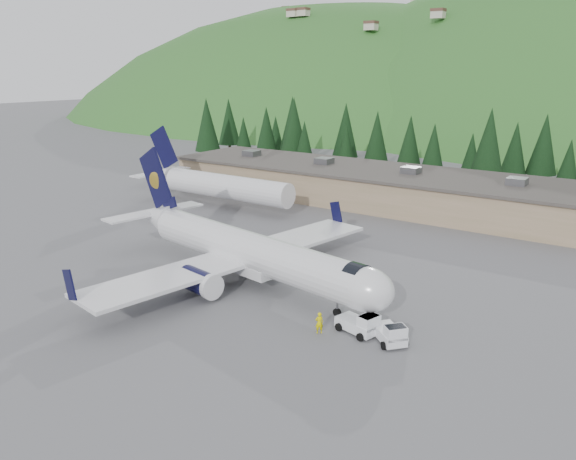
{
  "coord_description": "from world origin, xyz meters",
  "views": [
    {
      "loc": [
        31.75,
        -39.88,
        20.16
      ],
      "look_at": [
        0.0,
        6.0,
        4.0
      ],
      "focal_mm": 35.0,
      "sensor_mm": 36.0,
      "label": 1
    }
  ],
  "objects_px": {
    "airliner": "(245,251)",
    "ramp_worker": "(319,323)",
    "baggage_tug_a": "(361,324)",
    "terminal_building": "(379,186)",
    "second_airliner": "(213,184)",
    "baggage_tug_b": "(391,334)"
  },
  "relations": [
    {
      "from": "baggage_tug_a",
      "to": "airliner",
      "type": "bearing_deg",
      "value": -179.96
    },
    {
      "from": "airliner",
      "to": "baggage_tug_a",
      "type": "height_order",
      "value": "airliner"
    },
    {
      "from": "baggage_tug_a",
      "to": "second_airliner",
      "type": "bearing_deg",
      "value": 160.9
    },
    {
      "from": "baggage_tug_a",
      "to": "ramp_worker",
      "type": "height_order",
      "value": "baggage_tug_a"
    },
    {
      "from": "airliner",
      "to": "second_airliner",
      "type": "xyz_separation_m",
      "value": [
        -23.91,
        21.82,
        0.2
      ]
    },
    {
      "from": "airliner",
      "to": "baggage_tug_b",
      "type": "height_order",
      "value": "airliner"
    },
    {
      "from": "airliner",
      "to": "terminal_building",
      "type": "distance_m",
      "value": 38.03
    },
    {
      "from": "airliner",
      "to": "ramp_worker",
      "type": "bearing_deg",
      "value": -14.9
    },
    {
      "from": "baggage_tug_b",
      "to": "terminal_building",
      "type": "relative_size",
      "value": 0.05
    },
    {
      "from": "baggage_tug_a",
      "to": "baggage_tug_b",
      "type": "bearing_deg",
      "value": 11.75
    },
    {
      "from": "airliner",
      "to": "terminal_building",
      "type": "bearing_deg",
      "value": 106.11
    },
    {
      "from": "airliner",
      "to": "baggage_tug_b",
      "type": "xyz_separation_m",
      "value": [
        17.19,
        -3.89,
        -2.34
      ]
    },
    {
      "from": "second_airliner",
      "to": "ramp_worker",
      "type": "height_order",
      "value": "second_airliner"
    },
    {
      "from": "second_airliner",
      "to": "baggage_tug_b",
      "type": "height_order",
      "value": "second_airliner"
    },
    {
      "from": "second_airliner",
      "to": "baggage_tug_b",
      "type": "xyz_separation_m",
      "value": [
        41.1,
        -25.71,
        -2.53
      ]
    },
    {
      "from": "baggage_tug_a",
      "to": "baggage_tug_b",
      "type": "xyz_separation_m",
      "value": [
        2.61,
        -0.13,
        -0.03
      ]
    },
    {
      "from": "terminal_building",
      "to": "baggage_tug_a",
      "type": "bearing_deg",
      "value": -65.93
    },
    {
      "from": "second_airliner",
      "to": "terminal_building",
      "type": "relative_size",
      "value": 0.39
    },
    {
      "from": "terminal_building",
      "to": "ramp_worker",
      "type": "distance_m",
      "value": 46.18
    },
    {
      "from": "baggage_tug_b",
      "to": "baggage_tug_a",
      "type": "bearing_deg",
      "value": -141.77
    },
    {
      "from": "airliner",
      "to": "second_airliner",
      "type": "distance_m",
      "value": 32.37
    },
    {
      "from": "baggage_tug_b",
      "to": "ramp_worker",
      "type": "height_order",
      "value": "ramp_worker"
    }
  ]
}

